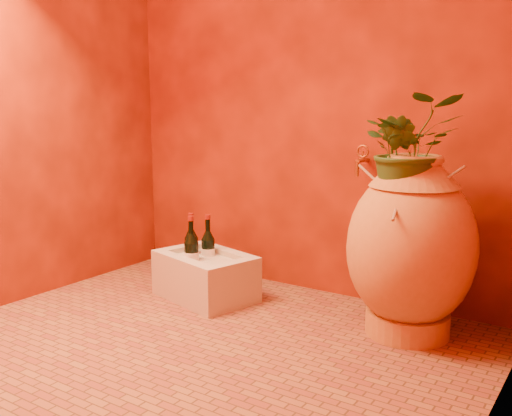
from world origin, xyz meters
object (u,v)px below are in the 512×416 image
Objects in this scene: wine_bottle_c at (191,249)px; wall_tap at (361,159)px; stone_basin at (205,277)px; wine_bottle_a at (208,251)px; amphora at (411,247)px; wine_bottle_b at (191,255)px.

wall_tap reaches higher than wine_bottle_c.
stone_basin is at bearing -18.10° from wine_bottle_c.
stone_basin is at bearing -64.58° from wine_bottle_a.
wine_bottle_c is (-0.11, -0.02, 0.00)m from wine_bottle_a.
wine_bottle_a is (-1.18, -0.07, -0.17)m from amphora.
amphora is 1.19m from stone_basin.
wine_bottle_a is 0.96× the size of wine_bottle_b.
wine_bottle_b is (-1.19, -0.20, -0.17)m from amphora.
wall_tap is at bearing 21.61° from wine_bottle_c.
amphora is 1.38× the size of stone_basin.
wine_bottle_b is at bearing -123.73° from stone_basin.
amphora is at bearing 6.80° from stone_basin.
amphora reaches higher than wine_bottle_b.
stone_basin is 1.84× the size of wine_bottle_b.
wine_bottle_c is at bearing 161.90° from stone_basin.
amphora is 5.30× the size of wall_tap.
amphora reaches higher than stone_basin.
stone_basin is at bearing 56.27° from wine_bottle_b.
amphora is at bearing -35.00° from wall_tap.
wine_bottle_a is at bearing -157.33° from wall_tap.
amphora is 1.30m from wine_bottle_c.
wine_bottle_a is at bearing 13.12° from wine_bottle_c.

